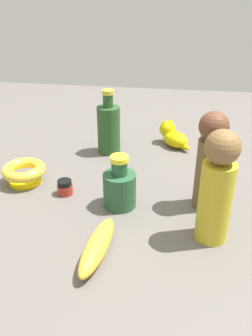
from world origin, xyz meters
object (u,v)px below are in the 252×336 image
bowl (24,172)px  person_figure_adult (217,187)px  bottle_short (118,187)px  bottle_tall (109,128)px  banana (97,246)px  nail_polish_jar (65,187)px  cat_figurine (173,135)px  person_figure_child (210,160)px

bowl → person_figure_adult: bearing=161.8°
bottle_short → bottle_tall: bottle_tall is taller
banana → nail_polish_jar: banana is taller
bottle_short → cat_figurine: size_ratio=1.17×
bottle_tall → nail_polish_jar: size_ratio=5.07×
bottle_short → nail_polish_jar: (0.15, -0.03, -0.03)m
person_figure_adult → banana: person_figure_adult is taller
person_figure_child → bottle_short: person_figure_child is taller
bottle_short → cat_figurine: bottle_short is taller
bowl → bottle_short: bearing=165.6°
bottle_short → person_figure_adult: bearing=157.2°
bottle_short → banana: bottle_short is taller
bottle_tall → bowl: bearing=50.4°
person_figure_adult → nail_polish_jar: bearing=-18.5°
person_figure_adult → cat_figurine: (0.10, -0.48, -0.09)m
bottle_tall → person_figure_child: bearing=137.7°
person_figure_adult → cat_figurine: bearing=-78.1°
nail_polish_jar → bowl: bearing=-17.4°
person_figure_adult → bowl: bearing=-18.2°
person_figure_child → person_figure_adult: size_ratio=0.97×
person_figure_child → bottle_tall: 0.41m
cat_figurine → bottle_tall: bottle_tall is taller
bowl → cat_figurine: 0.51m
person_figure_child → bottle_tall: size_ratio=1.19×
cat_figurine → person_figure_child: bearing=104.8°
bottle_short → nail_polish_jar: bearing=-11.7°
banana → bottle_short: bearing=2.4°
banana → nail_polish_jar: (0.14, -0.22, -0.00)m
cat_figurine → nail_polish_jar: size_ratio=2.87×
bowl → bottle_short: size_ratio=0.87×
person_figure_adult → nail_polish_jar: 0.41m
nail_polish_jar → banana: bearing=122.4°
bowl → banana: 0.37m
bowl → nail_polish_jar: bowl is taller
bottle_tall → banana: size_ratio=1.12×
nail_polish_jar → person_figure_adult: bearing=161.5°
bowl → bottle_tall: bottle_tall is taller
person_figure_child → cat_figurine: 0.38m
cat_figurine → nail_polish_jar: 0.45m
cat_figurine → nail_polish_jar: (0.27, 0.36, -0.02)m
person_figure_adult → banana: size_ratio=1.37×
bottle_short → person_figure_adult: (-0.22, 0.09, 0.08)m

